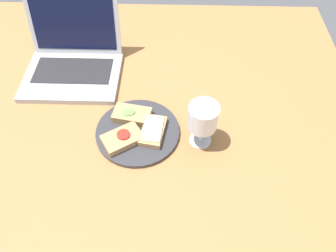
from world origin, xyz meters
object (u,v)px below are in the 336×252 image
Objects in this scene: sandwich_with_cucumber at (132,115)px; laptop at (73,61)px; wine_glass at (203,119)px; plate at (136,132)px; sandwich_with_cheese at (153,131)px; sandwich_with_tomato at (122,138)px.

laptop is (-21.97, 21.78, 1.79)cm from sandwich_with_cucumber.
plate is at bearing 173.64° from wine_glass.
plate is 20.94cm from wine_glass.
sandwich_with_tomato is at bearing -162.29° from sandwich_with_cheese.
laptop is (-20.13, 30.48, 1.93)cm from sandwich_with_tomato.
sandwich_with_cheese is 0.37× the size of laptop.
sandwich_with_cucumber is 0.93× the size of sandwich_with_tomato.
sandwich_with_tomato is 1.10× the size of sandwich_with_cheese.
sandwich_with_tomato is 0.41× the size of laptop.
plate is 0.78× the size of laptop.
plate is 5.49cm from sandwich_with_cucumber.
sandwich_with_cucumber is at bearing -44.75° from laptop.
sandwich_with_tomato reaches higher than sandwich_with_cheese.
laptop is at bearing 131.46° from plate.
sandwich_with_tomato is 0.91× the size of wine_glass.
sandwich_with_cheese is 15.56cm from wine_glass.
sandwich_with_tomato is (-3.45, -3.80, 1.73)cm from plate.
plate is at bearing 47.79° from sandwich_with_tomato.
sandwich_with_cucumber is at bearing 78.08° from sandwich_with_tomato.
sandwich_with_cucumber is at bearing 137.97° from sandwich_with_cheese.
sandwich_with_cheese is at bearing -44.14° from laptop.
wine_glass is 0.45× the size of laptop.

